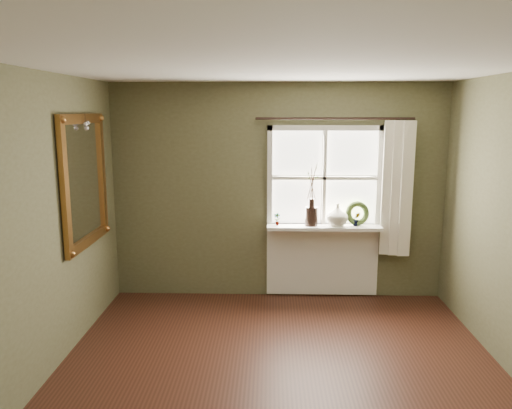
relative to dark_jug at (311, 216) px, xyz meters
The scene contains 15 objects.
floor 2.39m from the dark_jug, 100.65° to the right, with size 4.50×4.50×0.00m, color #371A11.
ceiling 2.67m from the dark_jug, 100.65° to the right, with size 4.50×4.50×0.00m, color silver.
wall_back 0.51m from the dark_jug, 155.71° to the left, with size 4.00×0.10×2.60m, color brown.
wall_left 3.25m from the dark_jug, 139.12° to the right, with size 0.10×4.50×2.60m, color brown.
window_frame 0.48m from the dark_jug, 35.70° to the left, with size 1.36×0.06×1.24m.
window_sill 0.20m from the dark_jug, ahead, with size 1.36×0.26×0.04m, color white.
window_apron 0.60m from the dark_jug, 36.03° to the left, with size 1.36×0.04×0.88m, color white.
dark_jug is the anchor object (origin of this frame).
cream_vase 0.31m from the dark_jug, ahead, with size 0.25×0.25×0.27m, color beige.
wreath 0.55m from the dark_jug, ahead, with size 0.30×0.30×0.07m, color #354820.
potted_plant_left 0.41m from the dark_jug, behind, with size 0.08×0.05×0.15m, color #354820.
potted_plant_right 0.53m from the dark_jug, ahead, with size 0.09×0.07×0.17m, color #354820.
curtain 1.05m from the dark_jug, ahead, with size 0.36×0.12×1.59m, color white.
curtain_rod 1.18m from the dark_jug, 11.26° to the left, with size 0.03×0.03×1.84m, color black.
gilt_mirror 2.58m from the dark_jug, 159.32° to the right, with size 0.10×1.12×1.33m.
Camera 1 is at (-0.10, -3.70, 2.27)m, focal length 35.00 mm.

